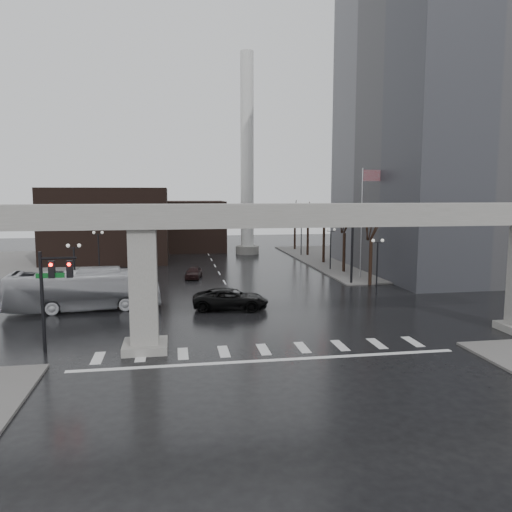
% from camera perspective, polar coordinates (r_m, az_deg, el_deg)
% --- Properties ---
extents(ground, '(160.00, 160.00, 0.00)m').
position_cam_1_polar(ground, '(31.42, 0.53, -10.08)').
color(ground, black).
rests_on(ground, ground).
extents(sidewalk_ne, '(28.00, 36.00, 0.15)m').
position_cam_1_polar(sidewalk_ne, '(73.18, 15.88, -0.31)').
color(sidewalk_ne, '#615E5C').
rests_on(sidewalk_ne, ground).
extents(sidewalk_nw, '(28.00, 36.00, 0.15)m').
position_cam_1_polar(sidewalk_nw, '(69.38, -26.79, -1.22)').
color(sidewalk_nw, '#615E5C').
rests_on(sidewalk_nw, ground).
extents(elevated_guideway, '(48.00, 2.60, 8.70)m').
position_cam_1_polar(elevated_guideway, '(30.34, 2.90, 2.55)').
color(elevated_guideway, '#999691').
rests_on(elevated_guideway, ground).
extents(office_tower, '(22.00, 26.00, 42.00)m').
position_cam_1_polar(office_tower, '(65.75, 22.08, 16.94)').
color(office_tower, slate).
rests_on(office_tower, ground).
extents(building_far_left, '(16.00, 14.00, 10.00)m').
position_cam_1_polar(building_far_left, '(72.21, -16.45, 3.50)').
color(building_far_left, black).
rests_on(building_far_left, ground).
extents(building_far_mid, '(10.00, 10.00, 8.00)m').
position_cam_1_polar(building_far_mid, '(81.78, -7.19, 3.44)').
color(building_far_mid, black).
rests_on(building_far_mid, ground).
extents(smokestack, '(3.60, 3.60, 30.00)m').
position_cam_1_polar(smokestack, '(76.47, -1.02, 10.24)').
color(smokestack, silver).
rests_on(smokestack, ground).
extents(signal_mast_arm, '(12.12, 0.43, 8.00)m').
position_cam_1_polar(signal_mast_arm, '(50.51, 6.92, 3.19)').
color(signal_mast_arm, black).
rests_on(signal_mast_arm, ground).
extents(signal_left_pole, '(2.30, 0.30, 6.00)m').
position_cam_1_polar(signal_left_pole, '(31.31, -22.33, -3.03)').
color(signal_left_pole, black).
rests_on(signal_left_pole, ground).
extents(flagpole_assembly, '(2.06, 0.12, 12.00)m').
position_cam_1_polar(flagpole_assembly, '(55.50, 12.29, 5.20)').
color(flagpole_assembly, silver).
rests_on(flagpole_assembly, ground).
extents(lamp_right_0, '(1.22, 0.32, 5.11)m').
position_cam_1_polar(lamp_right_0, '(47.75, 13.70, -0.04)').
color(lamp_right_0, black).
rests_on(lamp_right_0, ground).
extents(lamp_right_1, '(1.22, 0.32, 5.11)m').
position_cam_1_polar(lamp_right_1, '(60.79, 8.53, 1.62)').
color(lamp_right_1, black).
rests_on(lamp_right_1, ground).
extents(lamp_right_2, '(1.22, 0.32, 5.11)m').
position_cam_1_polar(lamp_right_2, '(74.18, 5.20, 2.67)').
color(lamp_right_2, black).
rests_on(lamp_right_2, ground).
extents(lamp_left_0, '(1.22, 0.32, 5.11)m').
position_cam_1_polar(lamp_left_0, '(44.71, -20.05, -0.76)').
color(lamp_left_0, black).
rests_on(lamp_left_0, ground).
extents(lamp_left_1, '(1.22, 0.32, 5.11)m').
position_cam_1_polar(lamp_left_1, '(58.43, -17.56, 1.13)').
color(lamp_left_1, black).
rests_on(lamp_left_1, ground).
extents(lamp_left_2, '(1.22, 0.32, 5.11)m').
position_cam_1_polar(lamp_left_2, '(72.26, -16.02, 2.30)').
color(lamp_left_2, black).
rests_on(lamp_left_2, ground).
extents(tree_right_0, '(1.09, 1.58, 7.50)m').
position_cam_1_polar(tree_right_0, '(51.91, 12.99, -0.21)').
color(tree_right_0, black).
rests_on(tree_right_0, ground).
extents(tree_right_1, '(1.09, 1.61, 7.67)m').
position_cam_1_polar(tree_right_1, '(59.32, 10.05, 0.84)').
color(tree_right_1, black).
rests_on(tree_right_1, ground).
extents(tree_right_2, '(1.10, 1.63, 7.85)m').
position_cam_1_polar(tree_right_2, '(66.86, 7.77, 1.66)').
color(tree_right_2, black).
rests_on(tree_right_2, ground).
extents(tree_right_3, '(1.11, 1.66, 8.02)m').
position_cam_1_polar(tree_right_3, '(74.50, 5.96, 2.30)').
color(tree_right_3, black).
rests_on(tree_right_3, ground).
extents(tree_right_4, '(1.12, 1.69, 8.19)m').
position_cam_1_polar(tree_right_4, '(82.21, 4.48, 2.83)').
color(tree_right_4, black).
rests_on(tree_right_4, ground).
extents(pickup_truck, '(6.44, 3.79, 1.68)m').
position_cam_1_polar(pickup_truck, '(40.41, -2.90, -4.93)').
color(pickup_truck, black).
rests_on(pickup_truck, ground).
extents(city_bus, '(12.14, 3.95, 3.32)m').
position_cam_1_polar(city_bus, '(42.23, -19.05, -3.65)').
color(city_bus, '#BABBC0').
rests_on(city_bus, ground).
extents(far_car, '(2.24, 4.10, 1.32)m').
position_cam_1_polar(far_car, '(55.21, -7.14, -1.87)').
color(far_car, black).
rests_on(far_car, ground).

